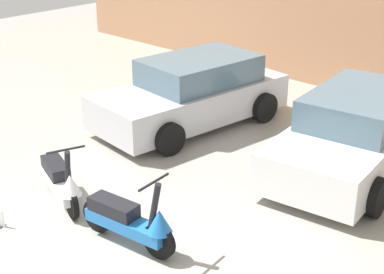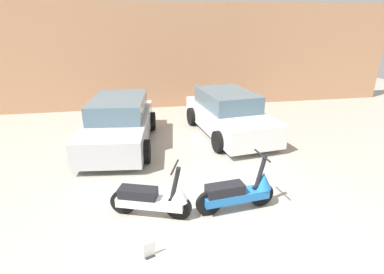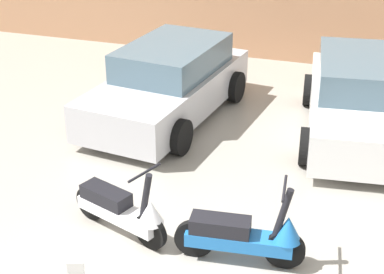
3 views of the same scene
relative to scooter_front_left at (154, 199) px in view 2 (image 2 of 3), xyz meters
The scene contains 7 objects.
ground_plane 1.61m from the scooter_front_left, 42.61° to the right, with size 28.00×28.00×0.00m, color #9E998E.
wall_back 7.95m from the scooter_front_left, 81.51° to the left, with size 19.60×0.12×4.15m, color tan.
scooter_front_left is the anchor object (origin of this frame).
scooter_front_right 1.63m from the scooter_front_left, ahead, with size 1.60×0.57×1.11m.
car_rear_left 3.87m from the scooter_front_left, 101.66° to the left, with size 2.29×4.18×1.36m.
car_rear_center 4.89m from the scooter_front_left, 57.24° to the left, with size 2.32×4.18×1.36m.
placard_near_left_scooter 1.07m from the scooter_front_left, 97.95° to the right, with size 0.20×0.17×0.26m.
Camera 2 is at (-1.28, -3.73, 3.44)m, focal length 28.00 mm.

